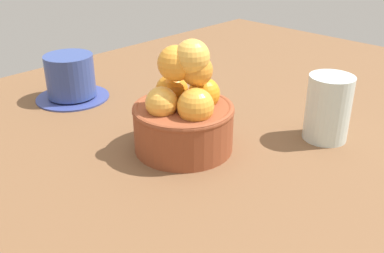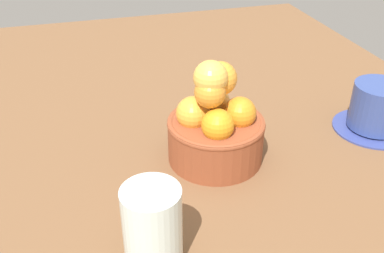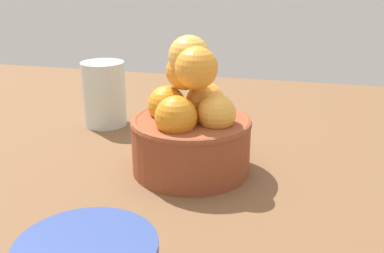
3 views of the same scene
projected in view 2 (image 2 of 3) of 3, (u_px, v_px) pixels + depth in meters
The scene contains 4 objects.
ground_plane at pixel (215, 168), 68.13cm from camera, with size 142.64×94.78×3.69cm, color brown.
terracotta_bowl at pixel (215, 126), 64.23cm from camera, with size 14.06×14.06×15.86cm.
coffee_cup at pixel (377, 109), 72.37cm from camera, with size 12.90×12.90×7.98cm.
water_glass at pixel (152, 227), 47.89cm from camera, with size 6.44×6.44×9.68cm, color silver.
Camera 2 is at (-52.03, 18.38, 38.76)cm, focal length 42.12 mm.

